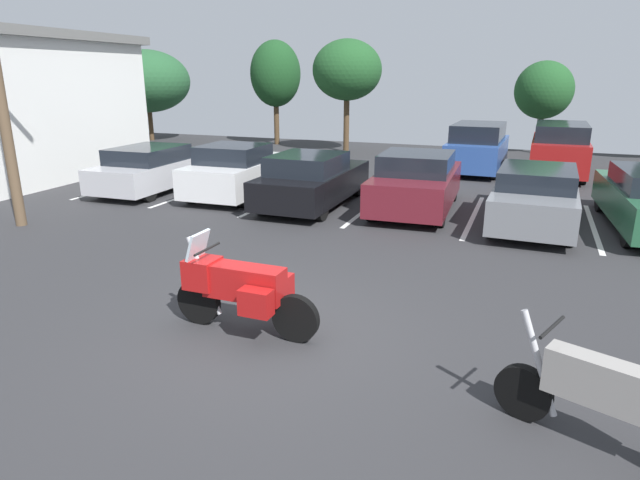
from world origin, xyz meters
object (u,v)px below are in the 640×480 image
object	(u,v)px
motorcycle_touring	(239,288)
car_grey	(535,196)
car_far_red	(559,149)
car_black	(312,180)
car_maroon	(416,183)
car_silver	(155,168)
car_far_blue	(478,148)
motorcycle_second	(605,399)
car_white	(239,171)

from	to	relation	value
motorcycle_touring	car_grey	xyz separation A→B (m)	(3.82, 7.68, 0.05)
motorcycle_touring	car_far_red	world-z (taller)	car_far_red
car_black	car_far_red	size ratio (longest dim) A/B	1.00
car_black	car_maroon	xyz separation A→B (m)	(2.81, 0.47, 0.04)
car_silver	car_maroon	size ratio (longest dim) A/B	1.05
car_far_blue	car_black	bearing A→B (deg)	-116.73
motorcycle_touring	car_black	world-z (taller)	car_black
car_silver	car_black	xyz separation A→B (m)	(5.43, -0.17, 0.03)
car_grey	car_far_red	size ratio (longest dim) A/B	1.06
motorcycle_second	car_silver	bearing A→B (deg)	143.80
motorcycle_second	car_maroon	world-z (taller)	car_maroon
car_grey	car_far_blue	xyz separation A→B (m)	(-2.09, 7.22, 0.18)
motorcycle_second	car_black	size ratio (longest dim) A/B	0.45
car_maroon	car_grey	world-z (taller)	car_maroon
car_black	motorcycle_second	bearing A→B (deg)	-52.81
motorcycle_touring	car_grey	world-z (taller)	car_grey
car_far_blue	car_far_red	size ratio (longest dim) A/B	0.98
car_white	car_grey	bearing A→B (deg)	-1.88
motorcycle_touring	motorcycle_second	size ratio (longest dim) A/B	1.07
car_black	car_maroon	bearing A→B (deg)	9.43
motorcycle_touring	car_black	distance (m)	7.82
car_silver	car_maroon	world-z (taller)	car_maroon
car_far_blue	motorcycle_second	bearing A→B (deg)	-80.03
motorcycle_touring	car_silver	size ratio (longest dim) A/B	0.48
car_silver	car_far_blue	bearing A→B (deg)	38.16
car_white	car_far_blue	world-z (taller)	car_far_blue
car_black	car_maroon	world-z (taller)	car_maroon
car_white	car_silver	bearing A→B (deg)	-175.60
car_silver	car_grey	size ratio (longest dim) A/B	0.96
motorcycle_second	car_black	xyz separation A→B (m)	(-6.49, 8.56, 0.15)
motorcycle_touring	car_far_blue	world-z (taller)	car_far_blue
motorcycle_touring	car_grey	distance (m)	8.58
car_silver	car_maroon	xyz separation A→B (m)	(8.24, 0.30, 0.07)
car_silver	motorcycle_touring	bearing A→B (deg)	-46.27
motorcycle_second	car_white	xyz separation A→B (m)	(-9.02, 8.95, 0.17)
car_far_blue	car_white	bearing A→B (deg)	-131.86
car_silver	car_grey	world-z (taller)	car_grey
motorcycle_second	car_far_blue	xyz separation A→B (m)	(-2.80, 15.90, 0.33)
car_maroon	car_far_red	size ratio (longest dim) A/B	0.97
motorcycle_second	car_grey	xyz separation A→B (m)	(-0.71, 8.68, 0.15)
car_silver	car_white	distance (m)	2.91
car_grey	car_black	bearing A→B (deg)	-178.82
motorcycle_second	motorcycle_touring	bearing A→B (deg)	167.62
motorcycle_touring	car_far_blue	bearing A→B (deg)	83.38
car_white	car_black	xyz separation A→B (m)	(2.53, -0.39, -0.02)
car_silver	car_black	world-z (taller)	car_black
motorcycle_touring	car_grey	bearing A→B (deg)	63.58
car_far_red	car_far_blue	bearing A→B (deg)	-175.64
motorcycle_touring	car_far_red	bearing A→B (deg)	73.31
car_white	car_black	size ratio (longest dim) A/B	0.93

